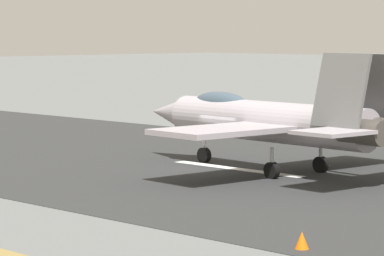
% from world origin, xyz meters
% --- Properties ---
extents(ground_plane, '(400.00, 400.00, 0.00)m').
position_xyz_m(ground_plane, '(0.00, 0.00, 0.00)').
color(ground_plane, slate).
extents(runway_strip, '(240.00, 26.00, 0.02)m').
position_xyz_m(runway_strip, '(-0.02, 0.00, 0.01)').
color(runway_strip, '#2D2E2E').
rests_on(runway_strip, ground).
extents(fighter_jet, '(16.16, 13.80, 5.62)m').
position_xyz_m(fighter_jet, '(-2.62, -0.40, 2.42)').
color(fighter_jet, '#A69EA7').
rests_on(fighter_jet, ground).
extents(marker_cone_near, '(0.44, 0.44, 0.55)m').
position_xyz_m(marker_cone_near, '(-15.01, 12.09, 0.28)').
color(marker_cone_near, orange).
rests_on(marker_cone_near, ground).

